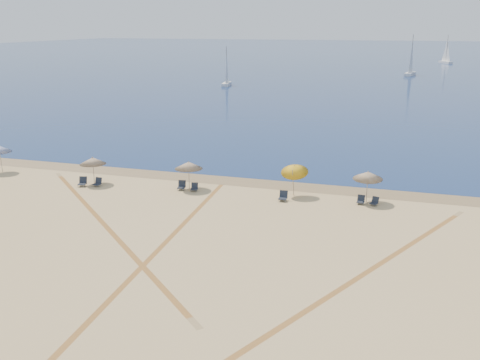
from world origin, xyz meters
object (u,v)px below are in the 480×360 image
object	(u,v)px
umbrella_0	(0,149)
chair_4	(194,187)
umbrella_1	(93,161)
umbrella_4	(368,175)
chair_1	(83,182)
chair_2	(98,182)
chair_3	(182,186)
chair_5	(283,196)
sailboat_0	(227,74)
sailboat_2	(446,55)
sailboat_1	(411,63)
chair_7	(375,202)
chair_6	(361,200)
umbrella_3	(294,169)
umbrella_2	(189,165)

from	to	relation	value
umbrella_0	chair_4	world-z (taller)	umbrella_0
umbrella_1	umbrella_4	size ratio (longest dim) A/B	0.94
chair_1	chair_4	bearing A→B (deg)	-6.41
chair_2	chair_3	xyz separation A→B (m)	(6.89, 1.10, 0.01)
chair_5	chair_3	bearing A→B (deg)	176.11
chair_1	sailboat_0	world-z (taller)	sailboat_0
umbrella_4	sailboat_2	size ratio (longest dim) A/B	0.26
chair_5	sailboat_1	size ratio (longest dim) A/B	0.07
umbrella_4	chair_1	xyz separation A→B (m)	(-22.34, -2.47, -1.71)
chair_2	sailboat_2	bearing A→B (deg)	81.93
chair_2	chair_4	world-z (taller)	chair_2
chair_7	sailboat_0	xyz separation A→B (m)	(-34.90, 72.00, 2.17)
chair_7	umbrella_4	bearing A→B (deg)	158.21
chair_3	chair_5	xyz separation A→B (m)	(8.31, -0.41, 0.00)
chair_3	chair_6	size ratio (longest dim) A/B	1.24
chair_7	sailboat_2	bearing A→B (deg)	107.71
umbrella_4	chair_4	xyz separation A→B (m)	(-13.16, -1.13, -1.75)
umbrella_3	chair_6	xyz separation A→B (m)	(5.08, -0.52, -1.82)
chair_7	sailboat_0	bearing A→B (deg)	138.52
umbrella_4	chair_5	bearing A→B (deg)	-166.08
umbrella_3	sailboat_2	xyz separation A→B (m)	(19.61, 155.87, 0.66)
umbrella_1	sailboat_2	xyz separation A→B (m)	(36.00, 157.38, 0.84)
umbrella_2	chair_4	world-z (taller)	umbrella_2
chair_1	chair_4	world-z (taller)	chair_1
umbrella_3	sailboat_0	bearing A→B (deg)	111.99
chair_5	sailboat_1	world-z (taller)	sailboat_1
chair_1	chair_6	distance (m)	22.07
chair_6	chair_1	bearing A→B (deg)	-172.42
umbrella_4	chair_4	size ratio (longest dim) A/B	3.33
chair_3	chair_4	size ratio (longest dim) A/B	1.10
sailboat_0	umbrella_2	bearing A→B (deg)	-83.68
umbrella_1	chair_7	bearing A→B (deg)	2.44
umbrella_3	chair_7	distance (m)	6.35
umbrella_0	chair_4	bearing A→B (deg)	-1.16
umbrella_0	umbrella_2	distance (m)	17.78
chair_4	chair_3	bearing A→B (deg)	163.95
umbrella_2	chair_7	xyz separation A→B (m)	(14.42, 0.04, -1.64)
umbrella_3	chair_5	xyz separation A→B (m)	(-0.52, -1.42, -1.78)
chair_2	chair_4	distance (m)	8.06
umbrella_4	chair_6	world-z (taller)	umbrella_4
umbrella_4	chair_2	bearing A→B (deg)	-174.14
chair_3	sailboat_2	distance (m)	159.46
chair_2	chair_4	bearing A→B (deg)	11.97
umbrella_0	sailboat_0	xyz separation A→B (m)	(-2.71, 72.14, 0.36)
umbrella_4	chair_3	distance (m)	14.40
umbrella_3	umbrella_4	bearing A→B (deg)	0.58
umbrella_1	umbrella_2	xyz separation A→B (m)	(8.03, 0.92, -0.00)
umbrella_0	chair_7	distance (m)	32.25
umbrella_3	chair_4	bearing A→B (deg)	-172.11
umbrella_2	chair_3	bearing A→B (deg)	-138.15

